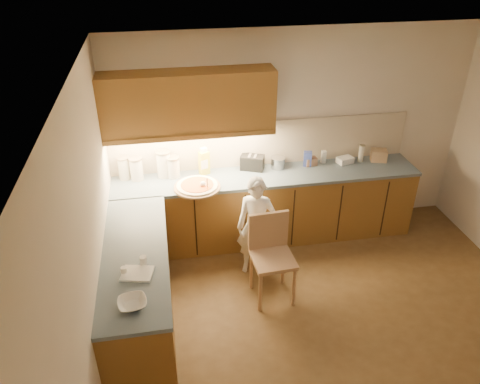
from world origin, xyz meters
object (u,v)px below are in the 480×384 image
Objects in this scene: child at (256,227)px; oil_jug at (204,162)px; wooden_chair at (271,251)px; toaster at (252,162)px; pizza_on_board at (197,186)px.

child is 3.54× the size of oil_jug.
wooden_chair is at bearing -61.46° from child.
child is 0.41m from wooden_chair.
toaster is at bearing 84.96° from wooden_chair.
child reaches higher than wooden_chair.
child is (0.61, -0.47, -0.33)m from pizza_on_board.
pizza_on_board is 1.56× the size of oil_jug.
oil_jug is at bearing 111.78° from wooden_chair.
oil_jug is (-0.49, 0.81, 0.47)m from child.
oil_jug is (-0.56, 1.20, 0.52)m from wooden_chair.
child is at bearing -59.03° from oil_jug.
oil_jug is 1.07× the size of toaster.
oil_jug reaches higher than child.
oil_jug is at bearing -155.95° from toaster.
child is 3.78× the size of toaster.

